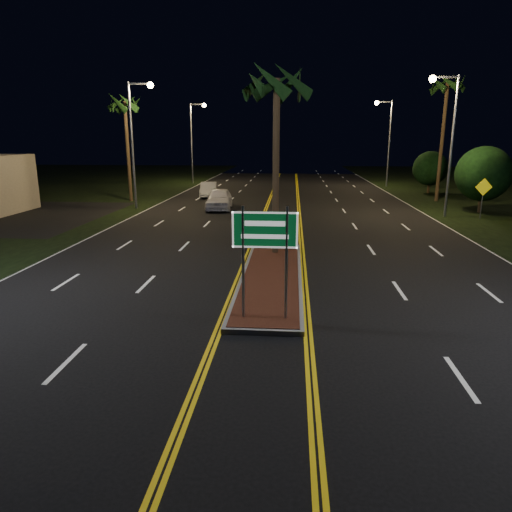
# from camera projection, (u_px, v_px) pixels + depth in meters

# --- Properties ---
(ground) EXTENTS (120.00, 120.00, 0.00)m
(ground) POSITION_uv_depth(u_px,v_px,m) (257.00, 370.00, 10.37)
(ground) COLOR black
(ground) RESTS_ON ground
(median_island) EXTENTS (2.25, 10.25, 0.17)m
(median_island) POSITION_uv_depth(u_px,v_px,m) (271.00, 277.00, 17.10)
(median_island) COLOR gray
(median_island) RESTS_ON ground
(highway_sign) EXTENTS (1.80, 0.08, 3.20)m
(highway_sign) POSITION_uv_depth(u_px,v_px,m) (265.00, 241.00, 12.47)
(highway_sign) COLOR gray
(highway_sign) RESTS_ON ground
(streetlight_left_mid) EXTENTS (1.91, 0.44, 9.00)m
(streetlight_left_mid) POSITION_uv_depth(u_px,v_px,m) (136.00, 131.00, 32.93)
(streetlight_left_mid) COLOR gray
(streetlight_left_mid) RESTS_ON ground
(streetlight_left_far) EXTENTS (1.91, 0.44, 9.00)m
(streetlight_left_far) POSITION_uv_depth(u_px,v_px,m) (194.00, 134.00, 52.24)
(streetlight_left_far) COLOR gray
(streetlight_left_far) RESTS_ON ground
(streetlight_right_mid) EXTENTS (1.91, 0.44, 9.00)m
(streetlight_right_mid) POSITION_uv_depth(u_px,v_px,m) (447.00, 130.00, 29.37)
(streetlight_right_mid) COLOR gray
(streetlight_right_mid) RESTS_ON ground
(streetlight_right_far) EXTENTS (1.91, 0.44, 9.00)m
(streetlight_right_far) POSITION_uv_depth(u_px,v_px,m) (386.00, 133.00, 48.67)
(streetlight_right_far) COLOR gray
(streetlight_right_far) RESTS_ON ground
(palm_median) EXTENTS (2.40, 2.40, 8.30)m
(palm_median) POSITION_uv_depth(u_px,v_px,m) (277.00, 84.00, 18.68)
(palm_median) COLOR #382819
(palm_median) RESTS_ON ground
(palm_left_far) EXTENTS (2.40, 2.40, 8.80)m
(palm_left_far) POSITION_uv_depth(u_px,v_px,m) (125.00, 104.00, 36.44)
(palm_left_far) COLOR #382819
(palm_left_far) RESTS_ON ground
(palm_right_far) EXTENTS (2.40, 2.40, 10.30)m
(palm_right_far) POSITION_uv_depth(u_px,v_px,m) (447.00, 86.00, 36.05)
(palm_right_far) COLOR #382819
(palm_right_far) RESTS_ON ground
(shrub_mid) EXTENTS (3.78, 3.78, 4.62)m
(shrub_mid) POSITION_uv_depth(u_px,v_px,m) (484.00, 174.00, 31.77)
(shrub_mid) COLOR #382819
(shrub_mid) RESTS_ON ground
(shrub_far) EXTENTS (3.24, 3.24, 3.96)m
(shrub_far) POSITION_uv_depth(u_px,v_px,m) (430.00, 168.00, 43.47)
(shrub_far) COLOR #382819
(shrub_far) RESTS_ON ground
(car_near) EXTENTS (2.72, 5.54, 1.79)m
(car_near) POSITION_uv_depth(u_px,v_px,m) (219.00, 197.00, 33.79)
(car_near) COLOR white
(car_near) RESTS_ON ground
(car_far) EXTENTS (2.51, 4.79, 1.53)m
(car_far) POSITION_uv_depth(u_px,v_px,m) (209.00, 188.00, 40.98)
(car_far) COLOR silver
(car_far) RESTS_ON ground
(warning_sign) EXTENTS (1.10, 0.14, 2.64)m
(warning_sign) POSITION_uv_depth(u_px,v_px,m) (483.00, 193.00, 29.39)
(warning_sign) COLOR gray
(warning_sign) RESTS_ON ground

